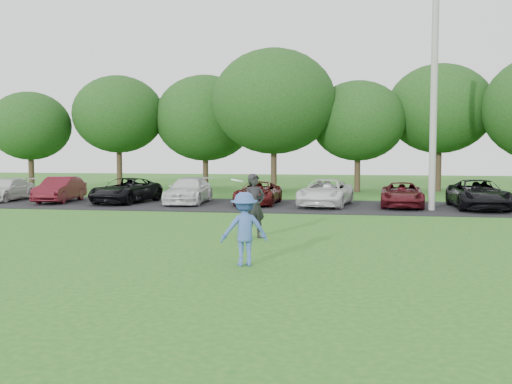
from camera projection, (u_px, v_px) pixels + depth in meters
ground at (230, 259)px, 13.03m from camera, size 100.00×100.00×0.00m
parking_lot at (291, 206)px, 25.82m from camera, size 32.00×6.50×0.03m
utility_pole at (434, 90)px, 23.47m from camera, size 0.28×0.28×9.98m
frisbee_player at (244, 229)px, 12.27m from camera, size 1.17×0.94×1.90m
camera_bystander at (255, 206)px, 16.12m from camera, size 0.80×0.77×1.84m
parked_cars at (287, 193)px, 25.88m from camera, size 30.35×4.81×1.24m
tree_row at (333, 112)px, 34.82m from camera, size 42.39×9.85×8.64m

